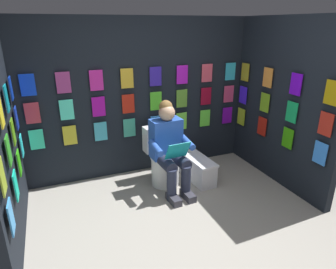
% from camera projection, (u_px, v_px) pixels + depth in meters
% --- Properties ---
extents(ground_plane, '(30.00, 30.00, 0.00)m').
position_uv_depth(ground_plane, '(202.00, 251.00, 2.90)').
color(ground_plane, '#9E998E').
extents(display_wall_back, '(3.33, 0.14, 2.19)m').
position_uv_depth(display_wall_back, '(140.00, 98.00, 4.19)').
color(display_wall_back, black).
rests_on(display_wall_back, ground).
extents(display_wall_left, '(0.14, 1.88, 2.19)m').
position_uv_depth(display_wall_left, '(283.00, 104.00, 3.92)').
color(display_wall_left, black).
rests_on(display_wall_left, ground).
extents(display_wall_right, '(0.14, 1.88, 2.19)m').
position_uv_depth(display_wall_right, '(0.00, 138.00, 2.75)').
color(display_wall_right, black).
rests_on(display_wall_right, ground).
extents(toilet, '(0.41, 0.56, 0.77)m').
position_uv_depth(toilet, '(163.00, 160.00, 4.08)').
color(toilet, white).
rests_on(toilet, ground).
extents(person_reading, '(0.54, 0.70, 1.19)m').
position_uv_depth(person_reading, '(170.00, 147.00, 3.79)').
color(person_reading, blue).
rests_on(person_reading, ground).
extents(comic_longbox_near, '(0.31, 0.82, 0.34)m').
position_uv_depth(comic_longbox_near, '(195.00, 166.00, 4.23)').
color(comic_longbox_near, silver).
rests_on(comic_longbox_near, ground).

